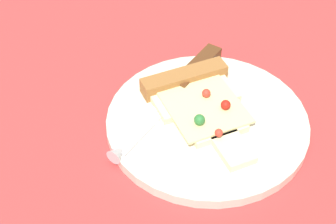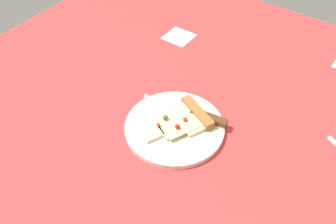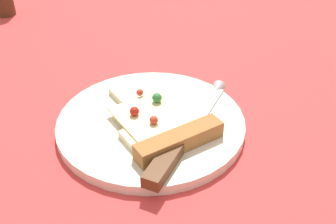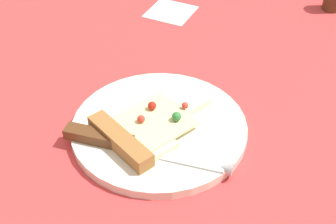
{
  "view_description": "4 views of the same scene",
  "coord_description": "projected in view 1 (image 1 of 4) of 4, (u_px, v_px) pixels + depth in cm",
  "views": [
    {
      "loc": [
        29.51,
        -34.18,
        46.41
      ],
      "look_at": [
        -0.51,
        -1.23,
        2.94
      ],
      "focal_mm": 53.41,
      "sensor_mm": 36.0,
      "label": 1
    },
    {
      "loc": [
        54.43,
        37.7,
        70.29
      ],
      "look_at": [
        2.03,
        -0.23,
        3.99
      ],
      "focal_mm": 38.54,
      "sensor_mm": 36.0,
      "label": 2
    },
    {
      "loc": [
        -24.53,
        39.88,
        35.61
      ],
      "look_at": [
        0.52,
        1.8,
        3.2
      ],
      "focal_mm": 44.85,
      "sensor_mm": 36.0,
      "label": 3
    },
    {
      "loc": [
        -42.13,
        -20.48,
        46.93
      ],
      "look_at": [
        3.52,
        1.34,
        3.77
      ],
      "focal_mm": 49.64,
      "sensor_mm": 36.0,
      "label": 4
    }
  ],
  "objects": [
    {
      "name": "plate",
      "position": [
        207.0,
        122.0,
        0.64
      ],
      "size": [
        25.82,
        25.82,
        1.42
      ],
      "primitive_type": "cylinder",
      "color": "silver",
      "rests_on": "ground_plane"
    },
    {
      "name": "pizza_slice",
      "position": [
        199.0,
        101.0,
        0.65
      ],
      "size": [
        19.07,
        14.67,
        2.67
      ],
      "rotation": [
        0.0,
        0.0,
        4.3
      ],
      "color": "beige",
      "rests_on": "plate"
    },
    {
      "name": "ground_plane",
      "position": [
        177.0,
        133.0,
        0.66
      ],
      "size": [
        142.64,
        142.64,
        3.0
      ],
      "color": "#D13838",
      "rests_on": "ground"
    },
    {
      "name": "knife",
      "position": [
        179.0,
        87.0,
        0.67
      ],
      "size": [
        5.72,
        24.04,
        2.45
      ],
      "rotation": [
        0.0,
        0.0,
        3.29
      ],
      "color": "silver",
      "rests_on": "plate"
    }
  ]
}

